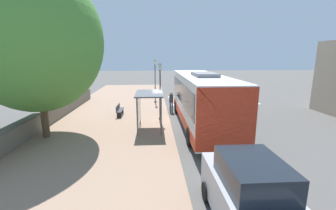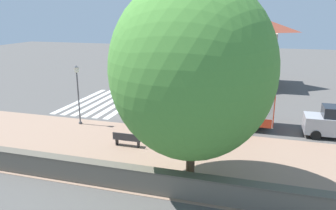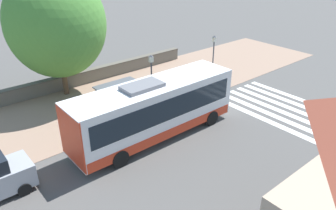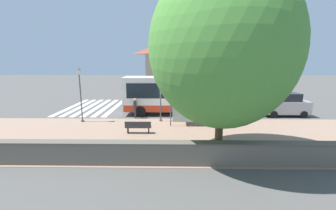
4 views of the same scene
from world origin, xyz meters
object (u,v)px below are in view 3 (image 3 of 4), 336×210
at_px(bus_shelter, 118,90).
at_px(bus, 154,109).
at_px(shade_tree, 56,24).
at_px(bench, 141,87).
at_px(pedestrian, 186,94).
at_px(street_lamp_far, 152,79).
at_px(street_lamp_near, 213,58).

bearing_deg(bus_shelter, bus, 4.52).
distance_m(bus, shade_tree, 10.24).
bearing_deg(bench, shade_tree, -126.93).
relative_size(bus, bus_shelter, 3.62).
distance_m(bus_shelter, pedestrian, 4.90).
distance_m(bench, street_lamp_far, 4.06).
xyz_separation_m(bus_shelter, street_lamp_near, (0.59, 8.54, 0.59)).
bearing_deg(bus, bench, 151.14).
bearing_deg(street_lamp_near, pedestrian, -72.32).
xyz_separation_m(bus, shade_tree, (-9.46, -1.49, 3.64)).
bearing_deg(shade_tree, street_lamp_far, 26.25).
distance_m(bus, bench, 6.89).
relative_size(street_lamp_near, street_lamp_far, 1.04).
bearing_deg(bench, street_lamp_near, 59.75).
relative_size(bus_shelter, bench, 1.65).
relative_size(bench, shade_tree, 0.19).
bearing_deg(bench, bus_shelter, -56.60).
bearing_deg(bus_shelter, shade_tree, -168.46).
bearing_deg(bus, bus_shelter, -175.48).
bearing_deg(bus, shade_tree, -171.08).
distance_m(bus_shelter, shade_tree, 6.98).
height_order(pedestrian, street_lamp_far, street_lamp_far).
height_order(bus, shade_tree, shade_tree).
height_order(bus, street_lamp_near, street_lamp_near).
bearing_deg(shade_tree, bench, 53.07).
relative_size(street_lamp_near, shade_tree, 0.46).
xyz_separation_m(bus, street_lamp_far, (-2.66, 1.87, 0.59)).
relative_size(bus_shelter, street_lamp_far, 0.70).
relative_size(bus_shelter, pedestrian, 1.68).
relative_size(bus, shade_tree, 1.12).
height_order(bus, bench, bus).
xyz_separation_m(bus, bus_shelter, (-3.57, -0.28, 0.09)).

